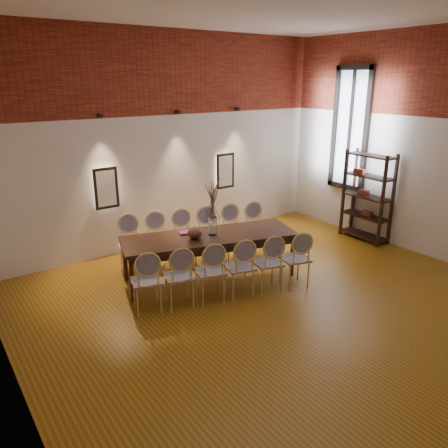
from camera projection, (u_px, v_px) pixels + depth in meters
floor at (292, 312)px, 6.21m from camera, size 7.00×7.00×0.02m
wall_back at (166, 142)px, 8.30m from camera, size 7.00×0.10×4.00m
wall_right at (447, 148)px, 7.53m from camera, size 0.10×7.00×4.00m
brick_band_back at (165, 72)px, 7.85m from camera, size 7.00×0.02×1.50m
niche_left at (106, 188)px, 7.73m from camera, size 0.36×0.06×0.66m
niche_right at (224, 171)px, 9.17m from camera, size 0.36×0.06×0.66m
spot_fixture_left at (100, 116)px, 7.31m from camera, size 0.08×0.10×0.08m
spot_fixture_mid at (178, 112)px, 8.14m from camera, size 0.08×0.10×0.08m
spot_fixture_right at (237, 109)px, 8.91m from camera, size 0.08×0.10×0.08m
window_glass at (351, 129)px, 8.97m from camera, size 0.02×0.78×2.38m
window_frame at (350, 129)px, 8.96m from camera, size 0.08×0.90×2.50m
window_mullion at (350, 129)px, 8.96m from camera, size 0.06×0.06×2.40m
dining_table at (210, 257)px, 7.13m from camera, size 2.94×1.63×0.75m
chair_near_a at (146, 281)px, 6.08m from camera, size 0.54×0.54×0.94m
chair_near_b at (179, 276)px, 6.23m from camera, size 0.54×0.54×0.94m
chair_near_c at (210, 271)px, 6.38m from camera, size 0.54×0.54×0.94m
chair_near_d at (240, 267)px, 6.53m from camera, size 0.54×0.54×0.94m
chair_near_e at (268, 262)px, 6.68m from camera, size 0.54×0.54×0.94m
chair_near_f at (295, 258)px, 6.83m from camera, size 0.54×0.54×0.94m
chair_far_a at (131, 245)px, 7.38m from camera, size 0.54×0.54×0.94m
chair_far_b at (158, 242)px, 7.53m from camera, size 0.54×0.54×0.94m
chair_far_c at (184, 238)px, 7.68m from camera, size 0.54×0.54×0.94m
chair_far_d at (210, 235)px, 7.83m from camera, size 0.54×0.54×0.94m
chair_far_e at (234, 232)px, 7.98m from camera, size 0.54×0.54×0.94m
chair_far_f at (257, 230)px, 8.13m from camera, size 0.54×0.54×0.94m
vase at (213, 226)px, 6.99m from camera, size 0.14×0.14×0.30m
dried_branches at (212, 199)px, 6.84m from camera, size 0.50×0.50×0.70m
bowl at (195, 233)px, 6.86m from camera, size 0.24×0.24×0.18m
book at (187, 232)px, 7.11m from camera, size 0.30×0.24×0.03m
shelving_rack at (367, 196)px, 8.73m from camera, size 0.40×1.01×1.80m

